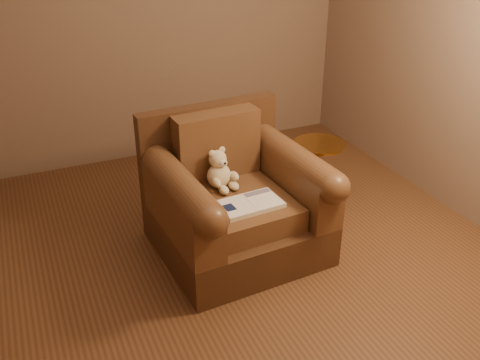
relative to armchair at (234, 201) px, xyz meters
name	(u,v)px	position (x,y,z in m)	size (l,w,h in m)	color
floor	(224,263)	(-0.16, -0.18, -0.37)	(4.00, 4.00, 0.00)	brown
room	(219,10)	(-0.16, -0.18, 1.34)	(4.02, 4.02, 2.71)	#7E614D
armchair	(234,201)	(0.00, 0.00, 0.00)	(1.13, 1.08, 0.96)	#452917
teddy_bear	(220,173)	(-0.07, 0.08, 0.20)	(0.21, 0.25, 0.29)	beige
guidebook	(250,204)	(0.01, -0.24, 0.10)	(0.43, 0.28, 0.03)	beige
side_table	(317,173)	(0.84, 0.25, -0.07)	(0.41, 0.41, 0.57)	#C28635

